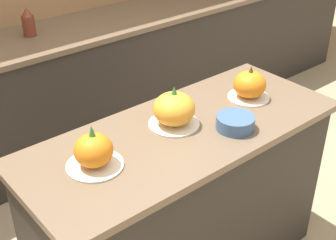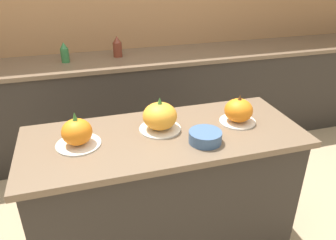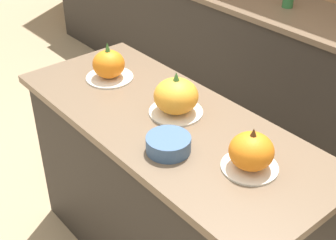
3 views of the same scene
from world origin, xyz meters
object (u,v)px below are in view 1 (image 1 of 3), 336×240
Objects in this scene: pumpkin_cake_right at (250,85)px; pumpkin_cake_left at (94,152)px; pumpkin_cake_center at (174,110)px; bottle_tall at (28,22)px; mixing_bowl at (235,122)px.

pumpkin_cake_left is at bearing 179.95° from pumpkin_cake_right.
pumpkin_cake_center is 1.39m from bottle_tall.
pumpkin_cake_center is 0.27m from mixing_bowl.
bottle_tall is at bearing 107.98° from pumpkin_cake_right.
bottle_tall reaches higher than pumpkin_cake_center.
pumpkin_cake_right is (0.45, -0.04, -0.01)m from pumpkin_cake_center.
pumpkin_cake_center is 1.11× the size of pumpkin_cake_right.
bottle_tall is 1.60m from mixing_bowl.
pumpkin_cake_left reaches higher than pumpkin_cake_right.
pumpkin_cake_left is 0.44m from pumpkin_cake_center.
pumpkin_cake_center is 1.23× the size of bottle_tall.
pumpkin_cake_left is 0.98× the size of pumpkin_cake_center.
bottle_tall reaches higher than pumpkin_cake_right.
mixing_bowl is at bearing -149.47° from pumpkin_cake_right.
pumpkin_cake_left is at bearing -106.38° from bottle_tall.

